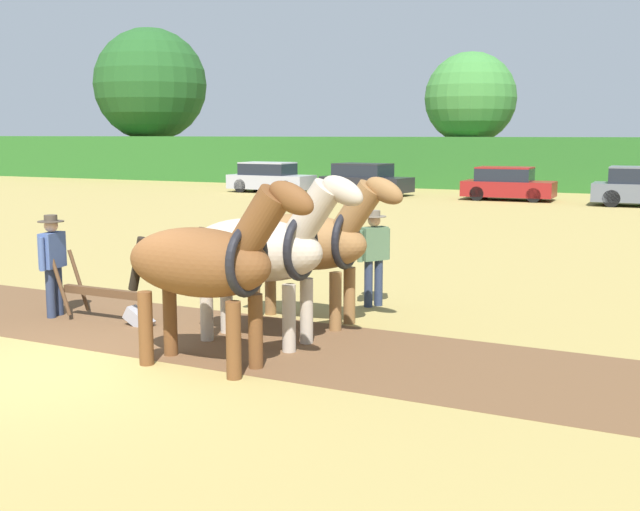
{
  "coord_description": "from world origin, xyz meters",
  "views": [
    {
      "loc": [
        6.82,
        -7.23,
        2.85
      ],
      "look_at": [
        1.97,
        3.15,
        1.1
      ],
      "focal_mm": 45.0,
      "sensor_mm": 36.0,
      "label": 1
    }
  ],
  "objects_px": {
    "tree_left": "(470,98)",
    "draft_horse_lead_right": "(263,249)",
    "plow": "(113,301)",
    "tree_far_left": "(150,85)",
    "parked_car_far_left": "(270,178)",
    "parked_car_center_left": "(507,184)",
    "farmer_at_plow": "(53,258)",
    "draft_horse_lead_left": "(207,262)",
    "parked_car_left": "(365,180)",
    "farmer_beside_team": "(374,251)",
    "draft_horse_trail_left": "(309,241)"
  },
  "relations": [
    {
      "from": "plow",
      "to": "parked_car_center_left",
      "type": "relative_size",
      "value": 0.47
    },
    {
      "from": "plow",
      "to": "parked_car_left",
      "type": "xyz_separation_m",
      "value": [
        -6.07,
        25.43,
        0.38
      ]
    },
    {
      "from": "tree_left",
      "to": "parked_car_far_left",
      "type": "relative_size",
      "value": 1.73
    },
    {
      "from": "farmer_at_plow",
      "to": "parked_car_center_left",
      "type": "distance_m",
      "value": 25.39
    },
    {
      "from": "draft_horse_lead_left",
      "to": "parked_car_left",
      "type": "distance_m",
      "value": 28.22
    },
    {
      "from": "plow",
      "to": "parked_car_center_left",
      "type": "bearing_deg",
      "value": 90.44
    },
    {
      "from": "tree_left",
      "to": "farmer_beside_team",
      "type": "bearing_deg",
      "value": -78.13
    },
    {
      "from": "plow",
      "to": "tree_far_left",
      "type": "bearing_deg",
      "value": 127.66
    },
    {
      "from": "parked_car_center_left",
      "to": "plow",
      "type": "bearing_deg",
      "value": -92.48
    },
    {
      "from": "tree_left",
      "to": "draft_horse_trail_left",
      "type": "height_order",
      "value": "tree_left"
    },
    {
      "from": "tree_left",
      "to": "farmer_beside_team",
      "type": "xyz_separation_m",
      "value": [
        6.53,
        -31.08,
        -3.81
      ]
    },
    {
      "from": "tree_left",
      "to": "draft_horse_lead_left",
      "type": "relative_size",
      "value": 2.65
    },
    {
      "from": "draft_horse_trail_left",
      "to": "farmer_beside_team",
      "type": "relative_size",
      "value": 1.77
    },
    {
      "from": "tree_far_left",
      "to": "tree_left",
      "type": "relative_size",
      "value": 1.34
    },
    {
      "from": "tree_far_left",
      "to": "tree_left",
      "type": "xyz_separation_m",
      "value": [
        21.35,
        -0.32,
        -1.27
      ]
    },
    {
      "from": "tree_far_left",
      "to": "draft_horse_trail_left",
      "type": "xyz_separation_m",
      "value": [
        27.42,
        -32.92,
        -4.75
      ]
    },
    {
      "from": "draft_horse_lead_left",
      "to": "parked_car_left",
      "type": "height_order",
      "value": "draft_horse_lead_left"
    },
    {
      "from": "parked_car_far_left",
      "to": "draft_horse_trail_left",
      "type": "bearing_deg",
      "value": -58.22
    },
    {
      "from": "farmer_at_plow",
      "to": "parked_car_center_left",
      "type": "xyz_separation_m",
      "value": [
        1.68,
        25.33,
        -0.24
      ]
    },
    {
      "from": "draft_horse_lead_left",
      "to": "farmer_beside_team",
      "type": "bearing_deg",
      "value": 84.35
    },
    {
      "from": "tree_far_left",
      "to": "farmer_beside_team",
      "type": "distance_m",
      "value": 42.3
    },
    {
      "from": "tree_left",
      "to": "draft_horse_lead_left",
      "type": "height_order",
      "value": "tree_left"
    },
    {
      "from": "tree_far_left",
      "to": "farmer_at_plow",
      "type": "height_order",
      "value": "tree_far_left"
    },
    {
      "from": "farmer_beside_team",
      "to": "parked_car_center_left",
      "type": "distance_m",
      "value": 22.66
    },
    {
      "from": "farmer_at_plow",
      "to": "draft_horse_lead_right",
      "type": "bearing_deg",
      "value": -9.18
    },
    {
      "from": "draft_horse_lead_right",
      "to": "plow",
      "type": "height_order",
      "value": "draft_horse_lead_right"
    },
    {
      "from": "draft_horse_lead_left",
      "to": "parked_car_far_left",
      "type": "xyz_separation_m",
      "value": [
        -13.54,
        26.43,
        -0.6
      ]
    },
    {
      "from": "parked_car_left",
      "to": "tree_far_left",
      "type": "bearing_deg",
      "value": 164.04
    },
    {
      "from": "draft_horse_lead_right",
      "to": "parked_car_far_left",
      "type": "bearing_deg",
      "value": 120.17
    },
    {
      "from": "tree_far_left",
      "to": "parked_car_center_left",
      "type": "relative_size",
      "value": 2.49
    },
    {
      "from": "draft_horse_lead_left",
      "to": "plow",
      "type": "relative_size",
      "value": 1.51
    },
    {
      "from": "plow",
      "to": "farmer_at_plow",
      "type": "height_order",
      "value": "farmer_at_plow"
    },
    {
      "from": "draft_horse_lead_left",
      "to": "parked_car_left",
      "type": "xyz_separation_m",
      "value": [
        -8.7,
        26.83,
        -0.6
      ]
    },
    {
      "from": "parked_car_far_left",
      "to": "draft_horse_lead_right",
      "type": "bearing_deg",
      "value": -59.61
    },
    {
      "from": "tree_left",
      "to": "draft_horse_lead_right",
      "type": "height_order",
      "value": "tree_left"
    },
    {
      "from": "draft_horse_lead_left",
      "to": "draft_horse_trail_left",
      "type": "bearing_deg",
      "value": 89.99
    },
    {
      "from": "draft_horse_lead_right",
      "to": "parked_car_left",
      "type": "xyz_separation_m",
      "value": [
        -8.75,
        25.51,
        -0.59
      ]
    },
    {
      "from": "tree_left",
      "to": "parked_car_far_left",
      "type": "distance_m",
      "value": 12.27
    },
    {
      "from": "tree_left",
      "to": "farmer_at_plow",
      "type": "bearing_deg",
      "value": -86.16
    },
    {
      "from": "plow",
      "to": "parked_car_far_left",
      "type": "height_order",
      "value": "parked_car_far_left"
    },
    {
      "from": "parked_car_far_left",
      "to": "parked_car_center_left",
      "type": "relative_size",
      "value": 1.08
    },
    {
      "from": "tree_left",
      "to": "parked_car_center_left",
      "type": "height_order",
      "value": "tree_left"
    },
    {
      "from": "tree_far_left",
      "to": "parked_car_far_left",
      "type": "relative_size",
      "value": 2.31
    },
    {
      "from": "farmer_beside_team",
      "to": "parked_car_far_left",
      "type": "relative_size",
      "value": 0.38
    },
    {
      "from": "tree_far_left",
      "to": "plow",
      "type": "height_order",
      "value": "tree_far_left"
    },
    {
      "from": "parked_car_center_left",
      "to": "tree_far_left",
      "type": "bearing_deg",
      "value": 159.5
    },
    {
      "from": "tree_left",
      "to": "draft_horse_lead_right",
      "type": "bearing_deg",
      "value": -79.91
    },
    {
      "from": "plow",
      "to": "draft_horse_lead_left",
      "type": "bearing_deg",
      "value": -26.29
    },
    {
      "from": "draft_horse_lead_left",
      "to": "farmer_at_plow",
      "type": "bearing_deg",
      "value": 161.97
    },
    {
      "from": "tree_left",
      "to": "tree_far_left",
      "type": "bearing_deg",
      "value": 179.15
    }
  ]
}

